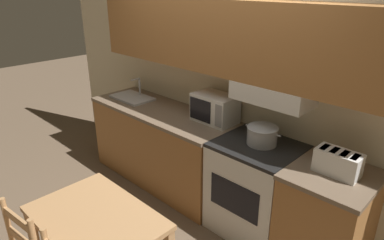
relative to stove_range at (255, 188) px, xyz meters
name	(u,v)px	position (x,y,z in m)	size (l,w,h in m)	color
ground_plane	(224,189)	(-0.60, 0.32, -0.44)	(16.00, 16.00, 0.00)	brown
wall_back	(226,61)	(-0.59, 0.25, 1.05)	(5.55, 0.38, 2.55)	beige
lower_counter_main	(162,145)	(-1.28, -0.01, 0.00)	(1.82, 0.67, 0.89)	#A36B38
lower_counter_right_stub	(325,222)	(0.67, -0.01, 0.00)	(0.62, 0.67, 0.89)	#A36B38
stove_range	(255,188)	(0.00, 0.00, 0.00)	(0.72, 0.64, 0.89)	white
cooking_pot	(262,135)	(0.01, 0.04, 0.53)	(0.35, 0.27, 0.16)	#B7BABF
microwave	(215,108)	(-0.62, 0.14, 0.58)	(0.43, 0.29, 0.28)	white
toaster	(338,163)	(0.68, 0.00, 0.54)	(0.33, 0.17, 0.18)	white
sink_basin	(132,97)	(-1.80, -0.01, 0.46)	(0.52, 0.32, 0.24)	#B7BABF
dining_table	(97,231)	(-0.33, -1.42, 0.18)	(0.93, 0.63, 0.75)	tan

